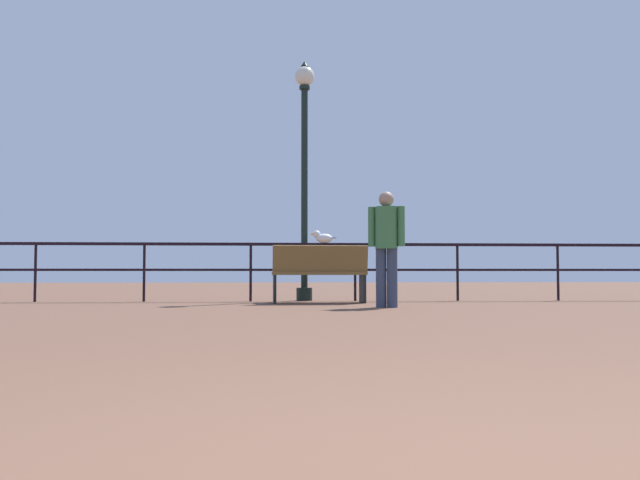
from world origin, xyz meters
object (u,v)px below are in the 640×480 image
object	(u,v)px
lamppost_center	(304,156)
person_by_bench	(386,241)
bench_near_left	(319,271)
seagull_on_rail	(323,237)

from	to	relation	value
lamppost_center	person_by_bench	distance (m)	2.93
bench_near_left	person_by_bench	xyz separation A→B (m)	(0.85, -1.30, 0.42)
bench_near_left	lamppost_center	world-z (taller)	lamppost_center
bench_near_left	seagull_on_rail	size ratio (longest dim) A/B	3.39
person_by_bench	seagull_on_rail	world-z (taller)	person_by_bench
person_by_bench	seagull_on_rail	xyz separation A→B (m)	(-0.74, 2.05, 0.15)
person_by_bench	lamppost_center	bearing A→B (deg)	114.98
lamppost_center	seagull_on_rail	size ratio (longest dim) A/B	9.41
lamppost_center	bench_near_left	bearing A→B (deg)	-78.09
person_by_bench	bench_near_left	bearing A→B (deg)	123.06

